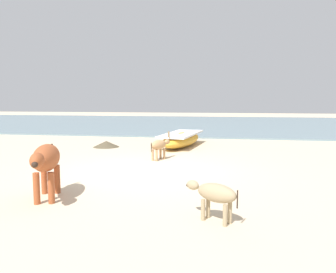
{
  "coord_description": "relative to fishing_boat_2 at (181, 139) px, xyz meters",
  "views": [
    {
      "loc": [
        1.93,
        -7.89,
        1.79
      ],
      "look_at": [
        0.07,
        2.65,
        0.6
      ],
      "focal_mm": 34.34,
      "sensor_mm": 36.0,
      "label": 1
    }
  ],
  "objects": [
    {
      "name": "calf_far_dun",
      "position": [
        1.54,
        -7.83,
        0.13
      ],
      "size": [
        0.84,
        0.59,
        0.58
      ],
      "rotation": [
        0.0,
        0.0,
        2.62
      ],
      "color": "tan",
      "rests_on": "ground"
    },
    {
      "name": "sea_water",
      "position": [
        -0.27,
        12.68,
        -0.25
      ],
      "size": [
        60.0,
        20.0,
        0.08
      ],
      "primitive_type": "cube",
      "color": "slate",
      "rests_on": "ground"
    },
    {
      "name": "calf_near_tan",
      "position": [
        -0.28,
        -3.03,
        0.15
      ],
      "size": [
        0.57,
        0.89,
        0.61
      ],
      "rotation": [
        0.0,
        0.0,
        1.12
      ],
      "color": "tan",
      "rests_on": "ground"
    },
    {
      "name": "fishing_boat_2",
      "position": [
        0.0,
        0.0,
        0.0
      ],
      "size": [
        1.59,
        3.63,
        0.73
      ],
      "rotation": [
        0.0,
        0.0,
        4.57
      ],
      "color": "gold",
      "rests_on": "ground"
    },
    {
      "name": "ground",
      "position": [
        -0.27,
        -4.62,
        -0.29
      ],
      "size": [
        80.0,
        80.0,
        0.0
      ],
      "primitive_type": "plane",
      "color": "beige"
    },
    {
      "name": "cow_adult_rust",
      "position": [
        -1.5,
        -7.26,
        0.43
      ],
      "size": [
        0.82,
        1.51,
        1.0
      ],
      "rotation": [
        0.0,
        0.0,
        5.06
      ],
      "color": "#9E4C28",
      "rests_on": "ground"
    },
    {
      "name": "debris_pile_1",
      "position": [
        -2.85,
        -0.73,
        -0.17
      ],
      "size": [
        1.33,
        1.33,
        0.24
      ],
      "primitive_type": "cone",
      "rotation": [
        0.0,
        0.0,
        5.89
      ],
      "color": "brown",
      "rests_on": "ground"
    }
  ]
}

